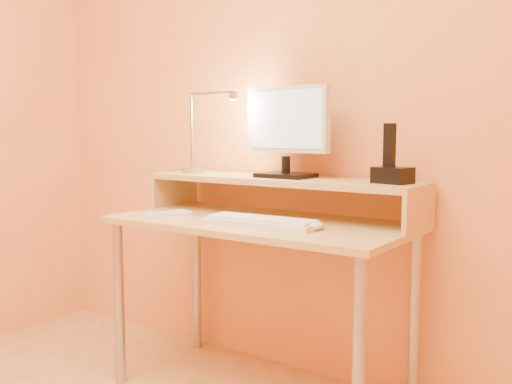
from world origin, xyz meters
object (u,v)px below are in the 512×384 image
Objects in this scene: monitor_panel at (287,119)px; lamp_base at (192,170)px; phone_dock at (393,175)px; mouse at (314,226)px; remote_control at (168,215)px; keyboard at (262,223)px.

monitor_panel is 3.97× the size of lamp_base.
mouse is at bearing -119.10° from phone_dock.
monitor_panel is 4.19× the size of mouse.
lamp_base is 0.33m from remote_control.
phone_dock reaches higher than mouse.
keyboard is 0.21m from mouse.
mouse reaches higher than remote_control.
mouse is (0.75, -0.21, -0.16)m from lamp_base.
monitor_panel is 0.48m from keyboard.
monitor_panel is 0.90× the size of keyboard.
monitor_panel is 0.53m from lamp_base.
lamp_base reaches higher than keyboard.
phone_dock is at bearing 34.67° from remote_control.
phone_dock reaches higher than lamp_base.
monitor_panel is 0.51m from phone_dock.
keyboard reaches higher than remote_control.
lamp_base is 0.61m from keyboard.
mouse is at bearing 20.57° from remote_control.
remote_control is at bearing -68.66° from lamp_base.
mouse is at bearing -15.47° from lamp_base.
keyboard is 4.64× the size of mouse.
keyboard is at bearing -136.32° from phone_dock.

